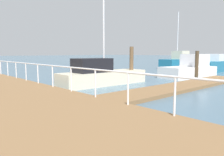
% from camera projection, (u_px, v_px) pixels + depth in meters
% --- Properties ---
extents(ground_plane, '(300.00, 300.00, 0.00)m').
position_uv_depth(ground_plane, '(60.00, 80.00, 16.76)').
color(ground_plane, slate).
extents(floating_dock, '(14.09, 2.00, 0.18)m').
position_uv_depth(floating_dock, '(182.00, 86.00, 13.10)').
color(floating_dock, olive).
rests_on(floating_dock, ground_plane).
extents(boardwalk_railing, '(0.06, 29.12, 1.08)m').
position_uv_depth(boardwalk_railing, '(110.00, 77.00, 7.70)').
color(boardwalk_railing, white).
rests_on(boardwalk_railing, boardwalk).
extents(dock_piling_0, '(0.28, 0.28, 2.23)m').
position_uv_depth(dock_piling_0, '(197.00, 65.00, 17.25)').
color(dock_piling_0, '#473826').
rests_on(dock_piling_0, ground_plane).
extents(dock_piling_1, '(0.28, 0.28, 2.51)m').
position_uv_depth(dock_piling_1, '(131.00, 64.00, 15.70)').
color(dock_piling_1, brown).
rests_on(dock_piling_1, ground_plane).
extents(moored_boat_0, '(6.86, 2.28, 1.95)m').
position_uv_depth(moored_boat_0, '(214.00, 65.00, 24.58)').
color(moored_boat_0, '#1E6B8C').
rests_on(moored_boat_0, ground_plane).
extents(moored_boat_1, '(4.79, 2.76, 7.24)m').
position_uv_depth(moored_boat_1, '(177.00, 62.00, 28.75)').
color(moored_boat_1, '#1E6B8C').
rests_on(moored_boat_1, ground_plane).
extents(moored_boat_2, '(6.26, 1.88, 9.24)m').
position_uv_depth(moored_boat_2, '(101.00, 75.00, 14.29)').
color(moored_boat_2, beige).
rests_on(moored_boat_2, ground_plane).
extents(moored_boat_4, '(5.13, 2.99, 1.97)m').
position_uv_depth(moored_boat_4, '(189.00, 69.00, 18.58)').
color(moored_boat_4, white).
rests_on(moored_boat_4, ground_plane).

